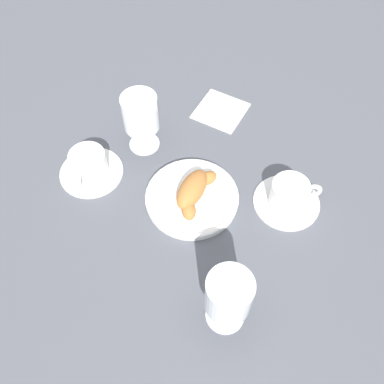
% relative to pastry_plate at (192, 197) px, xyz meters
% --- Properties ---
extents(ground_plane, '(2.20, 2.20, 0.00)m').
position_rel_pastry_plate_xyz_m(ground_plane, '(0.01, -0.02, -0.01)').
color(ground_plane, '#4C4F56').
extents(pastry_plate, '(0.19, 0.19, 0.02)m').
position_rel_pastry_plate_xyz_m(pastry_plate, '(0.00, 0.00, 0.00)').
color(pastry_plate, white).
rests_on(pastry_plate, ground_plane).
extents(croissant_large, '(0.13, 0.09, 0.04)m').
position_rel_pastry_plate_xyz_m(croissant_large, '(-0.00, 0.00, 0.03)').
color(croissant_large, '#AD6B33').
rests_on(croissant_large, pastry_plate).
extents(coffee_cup_near, '(0.14, 0.14, 0.06)m').
position_rel_pastry_plate_xyz_m(coffee_cup_near, '(0.10, -0.20, 0.02)').
color(coffee_cup_near, white).
rests_on(coffee_cup_near, ground_plane).
extents(coffee_cup_far, '(0.14, 0.14, 0.06)m').
position_rel_pastry_plate_xyz_m(coffee_cup_far, '(-0.13, 0.14, 0.02)').
color(coffee_cup_far, white).
rests_on(coffee_cup_far, ground_plane).
extents(juice_glass_left, '(0.08, 0.08, 0.14)m').
position_rel_pastry_plate_xyz_m(juice_glass_left, '(-0.03, -0.18, 0.08)').
color(juice_glass_left, white).
rests_on(juice_glass_left, ground_plane).
extents(juice_glass_right, '(0.08, 0.08, 0.14)m').
position_rel_pastry_plate_xyz_m(juice_glass_right, '(0.13, 0.21, 0.08)').
color(juice_glass_right, white).
rests_on(juice_glass_right, ground_plane).
extents(folded_napkin, '(0.14, 0.14, 0.01)m').
position_rel_pastry_plate_xyz_m(folded_napkin, '(-0.23, -0.13, -0.01)').
color(folded_napkin, silver).
rests_on(folded_napkin, ground_plane).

